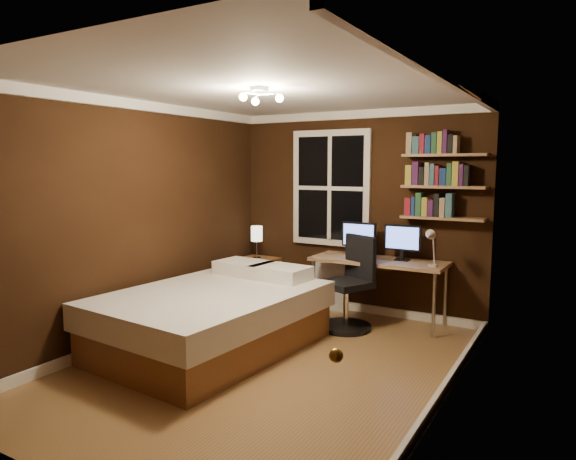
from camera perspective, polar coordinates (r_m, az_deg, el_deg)
The scene contains 24 objects.
floor at distance 4.92m, azimuth -2.34°, elevation -14.74°, with size 4.20×4.20×0.00m, color olive.
wall_back at distance 6.46m, azimuth 7.69°, elevation 1.91°, with size 3.20×0.04×2.50m, color black.
wall_left at distance 5.62m, azimuth -16.28°, elevation 0.91°, with size 0.04×4.20×2.50m, color black.
wall_right at distance 3.98m, azimuth 17.37°, elevation -1.61°, with size 0.04×4.20×2.50m, color black.
ceiling at distance 4.61m, azimuth -2.50°, elevation 15.45°, with size 3.20×4.20×0.02m, color white.
window at distance 6.55m, azimuth 4.78°, elevation 4.65°, with size 1.06×0.06×1.46m, color white.
door at distance 2.58m, azimuth 9.05°, elevation -11.20°, with size 0.03×0.82×2.05m, color black, non-canonical shape.
door_knob at distance 2.35m, azimuth 5.36°, elevation -13.72°, with size 0.06×0.06×0.06m, color #BC8633.
ceiling_fixture at distance 4.52m, azimuth -3.20°, elevation 14.35°, with size 0.44×0.44×0.18m, color beige, non-canonical shape.
bookshelf_lower at distance 6.01m, azimuth 16.79°, elevation 1.28°, with size 0.92×0.22×0.03m, color #A1784E.
books_row_lower at distance 6.00m, azimuth 16.83°, elevation 2.51°, with size 0.48×0.16×0.23m, color maroon, non-canonical shape.
bookshelf_middle at distance 5.99m, azimuth 16.91°, elevation 4.61°, with size 0.92×0.22×0.03m, color #A1784E.
books_row_middle at distance 5.98m, azimuth 16.96°, elevation 5.86°, with size 0.66×0.16×0.23m, color navy, non-canonical shape.
bookshelf_upper at distance 5.99m, azimuth 17.03°, elevation 7.96°, with size 0.92×0.22×0.03m, color #A1784E.
books_row_upper at distance 5.99m, azimuth 17.08°, elevation 9.20°, with size 0.54×0.16×0.23m, color #275B38, non-canonical shape.
bed at distance 5.27m, azimuth -8.30°, elevation -9.63°, with size 1.75×2.31×0.75m.
nightstand at distance 6.92m, azimuth -3.46°, elevation -5.64°, with size 0.48×0.48×0.60m, color brown.
bedside_lamp at distance 6.82m, azimuth -3.49°, elevation -1.38°, with size 0.15×0.15×0.43m, color white, non-canonical shape.
radiator at distance 6.63m, azimuth 4.88°, elevation -6.22°, with size 0.41×0.14×0.61m, color silver.
desk at distance 6.10m, azimuth 10.00°, elevation -3.80°, with size 1.57×0.59×0.75m.
monitor_left at distance 6.23m, azimuth 7.87°, elevation -1.04°, with size 0.43×0.12×0.41m, color black, non-canonical shape.
monitor_right at distance 6.05m, azimuth 12.60°, elevation -1.39°, with size 0.43×0.12×0.41m, color black, non-canonical shape.
desk_lamp at distance 5.70m, azimuth 15.70°, elevation -1.87°, with size 0.14×0.32×0.44m, color silver, non-canonical shape.
office_chair at distance 5.86m, azimuth 6.86°, elevation -6.98°, with size 0.63×0.63×1.05m.
Camera 1 is at (2.46, -3.84, 1.84)m, focal length 32.00 mm.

